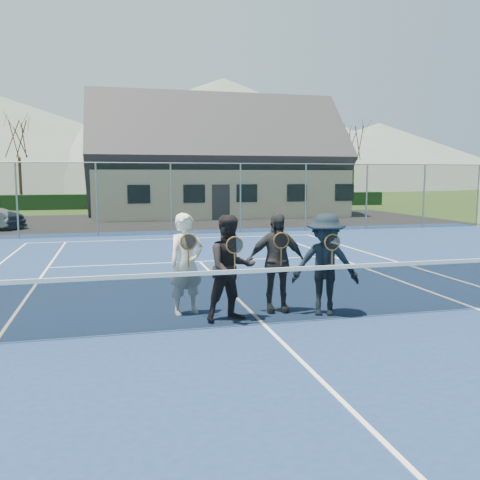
% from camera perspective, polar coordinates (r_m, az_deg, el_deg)
% --- Properties ---
extents(ground, '(220.00, 220.00, 0.00)m').
position_cam_1_polar(ground, '(28.04, -9.17, 2.06)').
color(ground, '#2B491A').
rests_on(ground, ground).
extents(court_surface, '(30.00, 30.00, 0.02)m').
position_cam_1_polar(court_surface, '(8.54, 2.66, -9.51)').
color(court_surface, navy).
rests_on(court_surface, ground).
extents(tarmac_carpark, '(40.00, 12.00, 0.01)m').
position_cam_1_polar(tarmac_carpark, '(27.99, -17.36, 1.83)').
color(tarmac_carpark, black).
rests_on(tarmac_carpark, ground).
extents(hedge_row, '(40.00, 1.20, 1.10)m').
position_cam_1_polar(hedge_row, '(39.95, -10.68, 4.33)').
color(hedge_row, black).
rests_on(hedge_row, ground).
extents(hill_centre, '(120.00, 120.00, 22.00)m').
position_cam_1_polar(hill_centre, '(105.58, -1.82, 11.83)').
color(hill_centre, slate).
rests_on(hill_centre, ground).
extents(hill_east, '(90.00, 90.00, 14.00)m').
position_cam_1_polar(hill_east, '(117.84, 15.29, 9.15)').
color(hill_east, slate).
rests_on(hill_east, ground).
extents(court_markings, '(11.03, 23.83, 0.01)m').
position_cam_1_polar(court_markings, '(8.54, 2.66, -9.42)').
color(court_markings, white).
rests_on(court_markings, court_surface).
extents(tennis_net, '(11.68, 0.08, 1.10)m').
position_cam_1_polar(tennis_net, '(8.40, 2.68, -6.06)').
color(tennis_net, slate).
rests_on(tennis_net, ground).
extents(perimeter_fence, '(30.07, 0.07, 3.02)m').
position_cam_1_polar(perimeter_fence, '(21.48, -7.75, 4.62)').
color(perimeter_fence, slate).
rests_on(perimeter_fence, ground).
extents(clubhouse, '(15.60, 8.20, 7.70)m').
position_cam_1_polar(clubhouse, '(32.49, -2.79, 9.88)').
color(clubhouse, beige).
rests_on(clubhouse, ground).
extents(tree_b, '(3.20, 3.20, 7.77)m').
position_cam_1_polar(tree_b, '(41.50, -23.69, 11.20)').
color(tree_b, '#3A2215').
rests_on(tree_b, ground).
extents(tree_c, '(3.20, 3.20, 7.77)m').
position_cam_1_polar(tree_c, '(41.20, -8.10, 11.76)').
color(tree_c, '#3C2A16').
rests_on(tree_c, ground).
extents(tree_d, '(3.20, 3.20, 7.77)m').
position_cam_1_polar(tree_d, '(43.41, 5.42, 11.56)').
color(tree_d, '#392115').
rests_on(tree_d, ground).
extents(tree_e, '(3.20, 3.20, 7.77)m').
position_cam_1_polar(tree_e, '(45.75, 12.66, 11.20)').
color(tree_e, '#382614').
rests_on(tree_e, ground).
extents(player_a, '(0.76, 0.62, 1.80)m').
position_cam_1_polar(player_a, '(9.03, -6.04, -2.68)').
color(player_a, white).
rests_on(player_a, court_surface).
extents(player_b, '(0.99, 0.83, 1.80)m').
position_cam_1_polar(player_b, '(8.57, -1.02, -3.18)').
color(player_b, black).
rests_on(player_b, court_surface).
extents(player_c, '(1.10, 0.58, 1.80)m').
position_cam_1_polar(player_c, '(9.18, 4.09, -2.51)').
color(player_c, '#27282C').
rests_on(player_c, court_surface).
extents(player_d, '(1.32, 1.02, 1.80)m').
position_cam_1_polar(player_d, '(9.04, 9.56, -2.73)').
color(player_d, black).
rests_on(player_d, court_surface).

